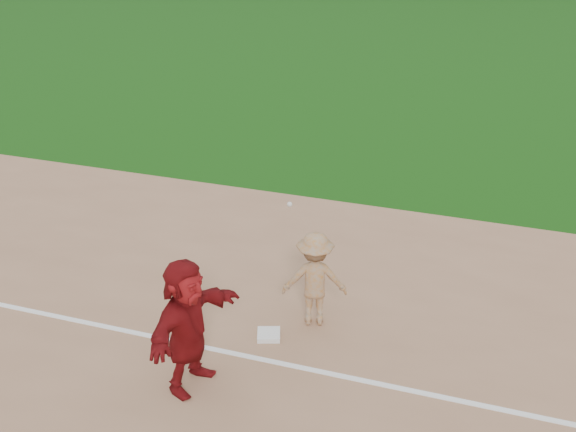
% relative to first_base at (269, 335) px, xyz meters
% --- Properties ---
extents(ground, '(160.00, 160.00, 0.00)m').
position_rel_first_base_xyz_m(ground, '(-0.25, 0.22, -0.06)').
color(ground, '#14470D').
rests_on(ground, ground).
extents(foul_line, '(60.00, 0.10, 0.01)m').
position_rel_first_base_xyz_m(foul_line, '(-0.25, -0.58, -0.04)').
color(foul_line, white).
rests_on(foul_line, infield_dirt).
extents(first_base, '(0.45, 0.45, 0.08)m').
position_rel_first_base_xyz_m(first_base, '(0.00, 0.00, 0.00)').
color(first_base, white).
rests_on(first_base, infield_dirt).
extents(base_runner, '(0.96, 1.95, 2.02)m').
position_rel_first_base_xyz_m(base_runner, '(-0.67, -1.41, 0.97)').
color(base_runner, maroon).
rests_on(base_runner, infield_dirt).
extents(first_base_play, '(1.17, 0.87, 2.22)m').
position_rel_first_base_xyz_m(first_base_play, '(0.55, 0.64, 0.76)').
color(first_base_play, gray).
rests_on(first_base_play, infield_dirt).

